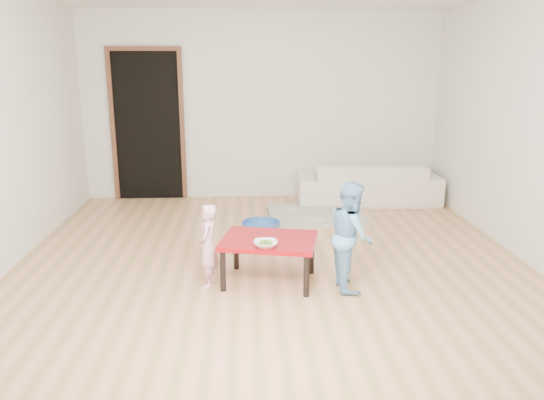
{
  "coord_description": "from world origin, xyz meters",
  "views": [
    {
      "loc": [
        -0.25,
        -5.03,
        1.93
      ],
      "look_at": [
        0.0,
        -0.2,
        0.65
      ],
      "focal_mm": 35.0,
      "sensor_mm": 36.0,
      "label": 1
    }
  ],
  "objects": [
    {
      "name": "basin",
      "position": [
        -0.08,
        0.77,
        0.07
      ],
      "size": [
        0.44,
        0.44,
        0.14
      ],
      "primitive_type": "imported",
      "color": "#29559D",
      "rests_on": "floor"
    },
    {
      "name": "bowl",
      "position": [
        -0.09,
        -0.82,
        0.43
      ],
      "size": [
        0.2,
        0.2,
        0.05
      ],
      "primitive_type": "imported",
      "color": "white",
      "rests_on": "red_table"
    },
    {
      "name": "child_pink",
      "position": [
        -0.58,
        -0.68,
        0.37
      ],
      "size": [
        0.21,
        0.29,
        0.74
      ],
      "primitive_type": "imported",
      "rotation": [
        0.0,
        0.0,
        -1.68
      ],
      "color": "#DA6399",
      "rests_on": "floor"
    },
    {
      "name": "doorway",
      "position": [
        -1.6,
        2.48,
        1.02
      ],
      "size": [
        1.02,
        0.08,
        2.11
      ],
      "primitive_type": null,
      "color": "brown",
      "rests_on": "back_wall"
    },
    {
      "name": "broccoli",
      "position": [
        -0.09,
        -0.82,
        0.44
      ],
      "size": [
        0.12,
        0.12,
        0.06
      ],
      "primitive_type": null,
      "color": "#2D5919",
      "rests_on": "red_table"
    },
    {
      "name": "left_wall",
      "position": [
        -2.5,
        0.0,
        1.3
      ],
      "size": [
        0.02,
        5.0,
        2.6
      ],
      "primitive_type": "cube",
      "color": "silver",
      "rests_on": "floor"
    },
    {
      "name": "floor",
      "position": [
        0.0,
        0.0,
        0.0
      ],
      "size": [
        5.0,
        5.0,
        0.01
      ],
      "primitive_type": "cube",
      "color": "#AD864A",
      "rests_on": "ground"
    },
    {
      "name": "right_wall",
      "position": [
        2.5,
        0.0,
        1.3
      ],
      "size": [
        0.02,
        5.0,
        2.6
      ],
      "primitive_type": "cube",
      "color": "silver",
      "rests_on": "floor"
    },
    {
      "name": "child_blue",
      "position": [
        0.65,
        -0.76,
        0.47
      ],
      "size": [
        0.37,
        0.47,
        0.94
      ],
      "primitive_type": "imported",
      "rotation": [
        0.0,
        0.0,
        1.61
      ],
      "color": "#5C9FD6",
      "rests_on": "floor"
    },
    {
      "name": "blanket",
      "position": [
        0.64,
        1.37,
        0.03
      ],
      "size": [
        1.2,
        1.01,
        0.06
      ],
      "primitive_type": null,
      "rotation": [
        0.0,
        0.0,
        0.02
      ],
      "color": "#B5B39F",
      "rests_on": "floor"
    },
    {
      "name": "cushion",
      "position": [
        1.16,
        1.91,
        0.43
      ],
      "size": [
        0.45,
        0.41,
        0.11
      ],
      "primitive_type": "cube",
      "rotation": [
        0.0,
        0.0,
        -0.08
      ],
      "color": "orange",
      "rests_on": "sofa"
    },
    {
      "name": "back_wall",
      "position": [
        0.0,
        2.5,
        1.3
      ],
      "size": [
        5.0,
        0.02,
        2.6
      ],
      "primitive_type": "cube",
      "color": "silver",
      "rests_on": "floor"
    },
    {
      "name": "red_table",
      "position": [
        -0.05,
        -0.61,
        0.2
      ],
      "size": [
        0.92,
        0.77,
        0.41
      ],
      "primitive_type": null,
      "rotation": [
        0.0,
        0.0,
        -0.21
      ],
      "color": "maroon",
      "rests_on": "floor"
    },
    {
      "name": "sofa",
      "position": [
        1.44,
        2.05,
        0.28
      ],
      "size": [
        1.95,
        0.79,
        0.56
      ],
      "primitive_type": "imported",
      "rotation": [
        0.0,
        0.0,
        3.12
      ],
      "color": "white",
      "rests_on": "floor"
    }
  ]
}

